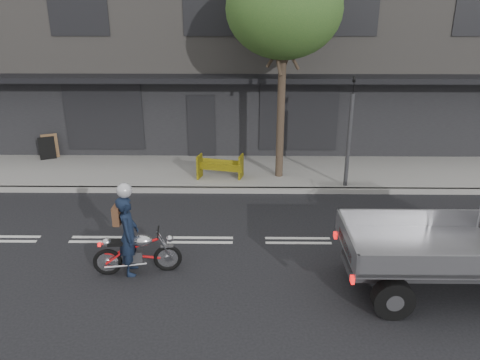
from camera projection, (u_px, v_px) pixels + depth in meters
name	position (u px, v px, depth m)	size (l,w,h in m)	color
ground	(200.00, 240.00, 11.48)	(80.00, 80.00, 0.00)	black
sidewalk	(213.00, 172.00, 15.85)	(32.00, 3.20, 0.15)	gray
kerb	(209.00, 190.00, 14.35)	(32.00, 0.20, 0.15)	gray
building_main	(221.00, 38.00, 20.61)	(26.00, 10.00, 8.00)	slate
street_tree	(284.00, 9.00, 13.50)	(3.40, 3.40, 6.74)	#382B21
traffic_light_pole	(349.00, 139.00, 13.97)	(0.12, 0.12, 3.50)	#2D2D30
motorcycle	(137.00, 252.00, 9.96)	(1.88, 0.55, 0.97)	black
rider	(129.00, 235.00, 9.83)	(0.64, 0.42, 1.77)	black
construction_barrier	(220.00, 168.00, 14.80)	(1.43, 0.57, 0.80)	yellow
sandwich_board	(47.00, 148.00, 16.70)	(0.55, 0.37, 0.87)	black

